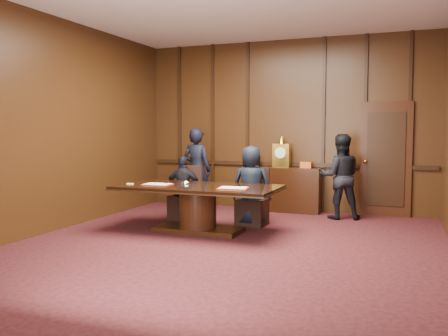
% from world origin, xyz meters
% --- Properties ---
extents(room, '(7.00, 7.04, 3.50)m').
position_xyz_m(room, '(0.07, 0.14, 1.72)').
color(room, black).
rests_on(room, ground).
extents(sideboard, '(1.60, 0.45, 1.54)m').
position_xyz_m(sideboard, '(0.00, 3.26, 0.49)').
color(sideboard, black).
rests_on(sideboard, ground).
extents(conference_table, '(2.62, 1.32, 0.76)m').
position_xyz_m(conference_table, '(-0.76, 0.81, 0.51)').
color(conference_table, black).
rests_on(conference_table, ground).
extents(folder_left, '(0.47, 0.34, 0.02)m').
position_xyz_m(folder_left, '(-1.42, 0.66, 0.77)').
color(folder_left, '#A41D0F').
rests_on(folder_left, conference_table).
extents(folder_right, '(0.51, 0.40, 0.02)m').
position_xyz_m(folder_right, '(-0.09, 0.65, 0.77)').
color(folder_right, '#A41D0F').
rests_on(folder_right, conference_table).
extents(inkstand, '(0.20, 0.14, 0.12)m').
position_xyz_m(inkstand, '(-0.76, 0.36, 0.81)').
color(inkstand, white).
rests_on(inkstand, conference_table).
extents(notepad, '(0.11, 0.08, 0.01)m').
position_xyz_m(notepad, '(-1.88, 0.57, 0.77)').
color(notepad, '#F7F379').
rests_on(notepad, conference_table).
extents(chair_left, '(0.50, 0.50, 0.99)m').
position_xyz_m(chair_left, '(-1.41, 1.69, 0.29)').
color(chair_left, black).
rests_on(chair_left, ground).
extents(chair_right, '(0.50, 0.50, 0.99)m').
position_xyz_m(chair_right, '(-0.11, 1.69, 0.29)').
color(chair_right, black).
rests_on(chair_right, ground).
extents(signatory_left, '(0.75, 0.45, 1.19)m').
position_xyz_m(signatory_left, '(-1.41, 1.61, 0.59)').
color(signatory_left, black).
rests_on(signatory_left, ground).
extents(signatory_right, '(0.73, 0.53, 1.39)m').
position_xyz_m(signatory_right, '(-0.11, 1.61, 0.70)').
color(signatory_right, black).
rests_on(signatory_right, ground).
extents(witness_left, '(0.66, 0.48, 1.70)m').
position_xyz_m(witness_left, '(-1.63, 2.68, 0.85)').
color(witness_left, black).
rests_on(witness_left, ground).
extents(witness_right, '(0.90, 0.79, 1.59)m').
position_xyz_m(witness_right, '(1.23, 2.84, 0.79)').
color(witness_right, black).
rests_on(witness_right, ground).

